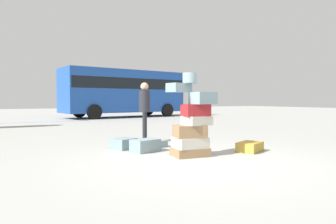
% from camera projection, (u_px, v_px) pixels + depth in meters
% --- Properties ---
extents(ground_plane, '(80.00, 80.00, 0.00)m').
position_uv_depth(ground_plane, '(201.00, 161.00, 5.91)').
color(ground_plane, '#9E9E99').
extents(suitcase_tower, '(0.92, 0.69, 1.72)m').
position_uv_depth(suitcase_tower, '(192.00, 124.00, 6.37)').
color(suitcase_tower, olive).
rests_on(suitcase_tower, ground).
extents(suitcase_slate_white_trunk, '(0.66, 0.60, 0.25)m').
position_uv_depth(suitcase_slate_white_trunk, '(124.00, 144.00, 7.36)').
color(suitcase_slate_white_trunk, gray).
rests_on(suitcase_slate_white_trunk, ground).
extents(suitcase_tan_left_side, '(0.75, 0.65, 0.22)m').
position_uv_depth(suitcase_tan_left_side, '(250.00, 147.00, 6.96)').
color(suitcase_tan_left_side, '#B28C33').
rests_on(suitcase_tan_left_side, ground).
extents(suitcase_slate_foreground_far, '(0.68, 0.54, 0.28)m').
position_uv_depth(suitcase_slate_foreground_far, '(145.00, 146.00, 6.94)').
color(suitcase_slate_foreground_far, gray).
rests_on(suitcase_slate_foreground_far, ground).
extents(suitcase_slate_behind_tower, '(0.63, 0.41, 0.16)m').
position_uv_depth(suitcase_slate_behind_tower, '(155.00, 144.00, 7.58)').
color(suitcase_slate_behind_tower, gray).
rests_on(suitcase_slate_behind_tower, ground).
extents(person_bearded_onlooker, '(0.30, 0.32, 1.65)m').
position_uv_depth(person_bearded_onlooker, '(145.00, 107.00, 8.47)').
color(person_bearded_onlooker, black).
rests_on(person_bearded_onlooker, ground).
extents(parked_bus, '(8.65, 3.64, 3.15)m').
position_uv_depth(parked_bus, '(124.00, 90.00, 21.09)').
color(parked_bus, '#1E4CA5').
rests_on(parked_bus, ground).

